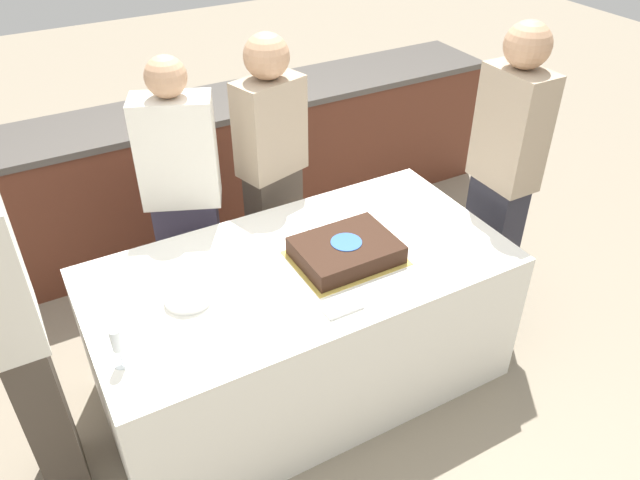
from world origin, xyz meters
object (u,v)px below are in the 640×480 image
object	(u,v)px
cake	(346,250)
person_cutting_cake	(272,171)
wine_glass	(117,342)
plate_stack	(188,296)
person_seated_right	(502,176)
person_seated_left	(16,335)
person_standing_back	(184,200)

from	to	relation	value
cake	person_cutting_cake	distance (m)	0.78
person_cutting_cake	cake	bearing A→B (deg)	74.15
cake	wine_glass	xyz separation A→B (m)	(-1.07, -0.15, 0.07)
plate_stack	person_cutting_cake	distance (m)	1.02
plate_stack	wine_glass	size ratio (longest dim) A/B	1.15
person_cutting_cake	person_seated_right	xyz separation A→B (m)	(0.98, -0.71, 0.05)
wine_glass	person_cutting_cake	xyz separation A→B (m)	(1.07, 0.93, -0.03)
plate_stack	person_seated_left	size ratio (longest dim) A/B	0.12
wine_glass	person_seated_left	size ratio (longest dim) A/B	0.10
cake	plate_stack	bearing A→B (deg)	174.43
wine_glass	person_cutting_cake	bearing A→B (deg)	40.99
person_seated_right	person_standing_back	size ratio (longest dim) A/B	1.08
person_seated_left	person_standing_back	bearing A→B (deg)	-51.07
wine_glass	person_standing_back	size ratio (longest dim) A/B	0.11
cake	wine_glass	size ratio (longest dim) A/B	2.84
plate_stack	person_cutting_cake	world-z (taller)	person_cutting_cake
plate_stack	person_standing_back	distance (m)	0.74
plate_stack	person_seated_right	distance (m)	1.71
cake	person_seated_left	bearing A→B (deg)	177.43
person_seated_left	wine_glass	bearing A→B (deg)	-124.16
person_standing_back	plate_stack	bearing A→B (deg)	94.86
person_seated_right	plate_stack	bearing A→B (deg)	-90.30
person_seated_right	person_cutting_cake	bearing A→B (deg)	-126.02
plate_stack	person_seated_left	world-z (taller)	person_seated_left
cake	plate_stack	size ratio (longest dim) A/B	2.47
person_seated_right	person_standing_back	world-z (taller)	person_seated_right
cake	person_standing_back	bearing A→B (deg)	122.95
cake	person_seated_right	world-z (taller)	person_seated_right
cake	wine_glass	world-z (taller)	wine_glass
wine_glass	person_seated_right	distance (m)	2.06
wine_glass	person_seated_left	world-z (taller)	person_seated_left
cake	plate_stack	distance (m)	0.73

